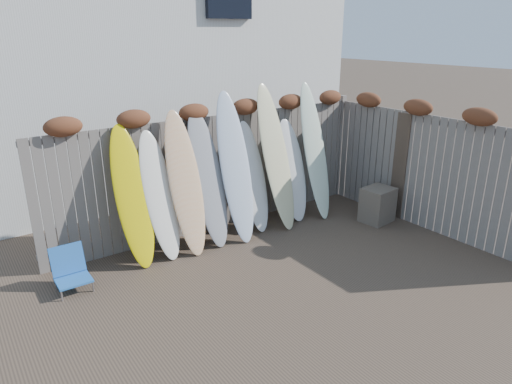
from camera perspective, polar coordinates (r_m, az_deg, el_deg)
ground at (r=6.56m, az=6.18°, el=-11.17°), size 80.00×80.00×0.00m
back_fence at (r=7.92m, az=-4.65°, el=3.71°), size 6.05×0.28×2.24m
right_fence at (r=8.40m, az=20.90°, el=3.10°), size 0.28×4.40×2.24m
house at (r=11.51m, az=-14.04°, el=18.34°), size 8.50×5.50×6.33m
beach_chair at (r=6.76m, az=-22.18°, el=-8.98°), size 0.44×0.47×0.59m
wooden_crate at (r=8.64m, az=14.94°, el=-1.56°), size 0.60×0.51×0.64m
lattice_panel at (r=9.10m, az=15.21°, el=3.86°), size 0.13×1.31×1.96m
surfboard_0 at (r=6.91m, az=-15.19°, el=-0.59°), size 0.51×0.73×2.07m
surfboard_1 at (r=7.06m, az=-11.94°, el=-0.48°), size 0.55×0.73×1.94m
surfboard_2 at (r=7.13m, az=-8.84°, el=1.05°), size 0.54×0.79×2.21m
surfboard_3 at (r=7.35m, az=-6.03°, el=1.61°), size 0.57×0.79×2.17m
surfboard_4 at (r=7.50m, az=-2.60°, el=3.08°), size 0.60×0.89×2.42m
surfboard_5 at (r=7.90m, az=-0.40°, el=1.90°), size 0.49×0.67×1.88m
surfboard_6 at (r=7.97m, az=2.52°, el=4.33°), size 0.60×0.91×2.49m
surfboard_7 at (r=8.39m, az=4.51°, el=2.70°), size 0.59×0.69×1.83m
surfboard_8 at (r=8.54m, az=7.37°, el=5.09°), size 0.51×0.89×2.46m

